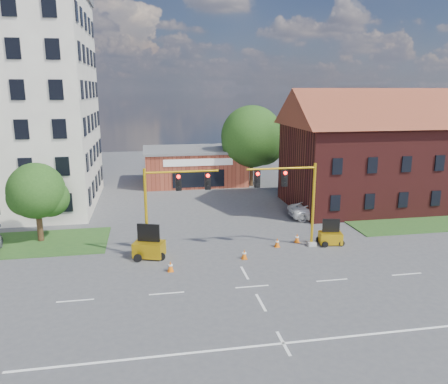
# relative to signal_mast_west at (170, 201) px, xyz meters

# --- Properties ---
(ground) EXTENTS (120.00, 120.00, 0.00)m
(ground) POSITION_rel_signal_mast_west_xyz_m (4.36, -6.00, -3.92)
(ground) COLOR #49494C
(ground) RESTS_ON ground
(grass_verge_ne) EXTENTS (14.00, 4.00, 0.08)m
(grass_verge_ne) POSITION_rel_signal_mast_west_xyz_m (22.36, 3.00, -3.88)
(grass_verge_ne) COLOR #244E1D
(grass_verge_ne) RESTS_ON ground
(lane_markings) EXTENTS (60.00, 36.00, 0.01)m
(lane_markings) POSITION_rel_signal_mast_west_xyz_m (4.36, -9.00, -3.91)
(lane_markings) COLOR white
(lane_markings) RESTS_ON ground
(brick_shop) EXTENTS (12.40, 8.40, 4.30)m
(brick_shop) POSITION_rel_signal_mast_west_xyz_m (4.36, 23.99, -1.76)
(brick_shop) COLOR maroon
(brick_shop) RESTS_ON ground
(townhouse_row) EXTENTS (21.00, 11.00, 11.50)m
(townhouse_row) POSITION_rel_signal_mast_west_xyz_m (22.36, 10.00, 2.01)
(townhouse_row) COLOR #4A1816
(townhouse_row) RESTS_ON ground
(tree_large) EXTENTS (7.65, 7.28, 9.57)m
(tree_large) POSITION_rel_signal_mast_west_xyz_m (11.23, 21.08, 1.76)
(tree_large) COLOR #341E13
(tree_large) RESTS_ON ground
(tree_nw_front) EXTENTS (4.40, 4.19, 6.06)m
(tree_nw_front) POSITION_rel_signal_mast_west_xyz_m (-9.43, 4.58, -0.13)
(tree_nw_front) COLOR #341E13
(tree_nw_front) RESTS_ON ground
(signal_mast_west) EXTENTS (5.30, 0.60, 6.20)m
(signal_mast_west) POSITION_rel_signal_mast_west_xyz_m (0.00, 0.00, 0.00)
(signal_mast_west) COLOR #9A9A95
(signal_mast_west) RESTS_ON ground
(signal_mast_east) EXTENTS (5.30, 0.60, 6.20)m
(signal_mast_east) POSITION_rel_signal_mast_west_xyz_m (8.71, 0.00, 0.00)
(signal_mast_east) COLOR #9A9A95
(signal_mast_east) RESTS_ON ground
(trailer_west) EXTENTS (2.35, 1.94, 2.30)m
(trailer_west) POSITION_rel_signal_mast_west_xyz_m (-1.54, -0.27, -3.20)
(trailer_west) COLOR gold
(trailer_west) RESTS_ON ground
(trailer_east) EXTENTS (1.81, 1.37, 1.87)m
(trailer_east) POSITION_rel_signal_mast_west_xyz_m (11.84, 0.02, -3.33)
(trailer_east) COLOR gold
(trailer_east) RESTS_ON ground
(cone_a) EXTENTS (0.40, 0.40, 0.70)m
(cone_a) POSITION_rel_signal_mast_west_xyz_m (-0.24, -2.91, -3.58)
(cone_a) COLOR orange
(cone_a) RESTS_ON ground
(cone_b) EXTENTS (0.40, 0.40, 0.70)m
(cone_b) POSITION_rel_signal_mast_west_xyz_m (4.86, -1.69, -3.58)
(cone_b) COLOR orange
(cone_b) RESTS_ON ground
(cone_c) EXTENTS (0.40, 0.40, 0.70)m
(cone_c) POSITION_rel_signal_mast_west_xyz_m (9.53, 0.85, -3.58)
(cone_c) COLOR orange
(cone_c) RESTS_ON ground
(cone_d) EXTENTS (0.40, 0.40, 0.70)m
(cone_d) POSITION_rel_signal_mast_west_xyz_m (7.76, 0.17, -3.58)
(cone_d) COLOR orange
(cone_d) RESTS_ON ground
(pickup_white) EXTENTS (5.38, 2.53, 1.49)m
(pickup_white) POSITION_rel_signal_mast_west_xyz_m (13.60, 6.74, -3.18)
(pickup_white) COLOR white
(pickup_white) RESTS_ON ground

